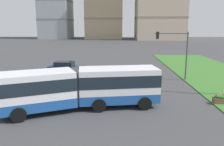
# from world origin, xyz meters

# --- Properties ---
(articulated_bus) EXTENTS (11.95, 5.68, 3.00)m
(articulated_bus) POSITION_xyz_m (-1.81, 12.44, 1.65)
(articulated_bus) COLOR white
(articulated_bus) RESTS_ON ground
(car_navy_sedan) EXTENTS (4.56, 2.39, 1.58)m
(car_navy_sedan) POSITION_xyz_m (-6.04, 25.43, 0.75)
(car_navy_sedan) COLOR #19234C
(car_navy_sedan) RESTS_ON ground
(flower_planter_4) EXTENTS (1.10, 0.56, 0.74)m
(flower_planter_4) POSITION_xyz_m (9.10, 13.71, 0.43)
(flower_planter_4) COLOR brown
(flower_planter_4) RESTS_ON grass_median
(traffic_light_far_right) EXTENTS (3.77, 0.28, 5.54)m
(traffic_light_far_right) POSITION_xyz_m (7.43, 22.00, 3.84)
(traffic_light_far_right) COLOR #474C51
(traffic_light_far_right) RESTS_ON ground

